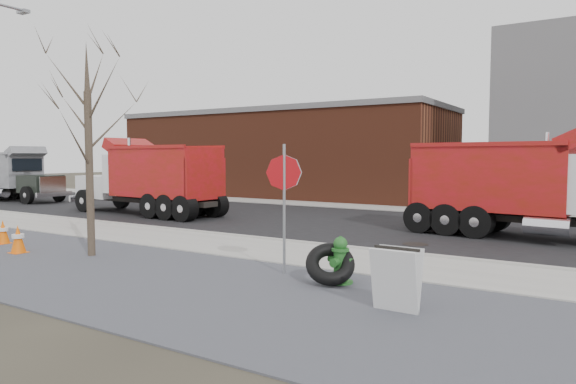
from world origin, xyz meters
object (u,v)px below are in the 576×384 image
Objects in this scene: dump_truck_red_a at (526,185)px; dump_truck_red_b at (151,176)px; stop_sign at (284,186)px; dump_truck_grey at (13,174)px; sandwich_board at (396,279)px; truck_tire at (330,264)px; fire_hydrant at (340,262)px.

dump_truck_red_a is 1.05× the size of dump_truck_red_b.
stop_sign is 0.42× the size of dump_truck_grey.
stop_sign is 3.38m from sandwich_board.
sandwich_board is 9.05m from dump_truck_red_a.
dump_truck_grey reaches higher than truck_tire.
stop_sign is 8.50m from dump_truck_red_a.
dump_truck_red_a is at bearing 73.50° from truck_tire.
dump_truck_red_a is at bearing -171.52° from dump_truck_red_b.
sandwich_board is at bearing -30.45° from fire_hydrant.
dump_truck_red_a is 14.17m from dump_truck_red_b.
dump_truck_red_b is at bearing 158.54° from fire_hydrant.
dump_truck_red_a is (2.36, 7.97, 1.19)m from truck_tire.
dump_truck_red_a reaches higher than dump_truck_grey.
dump_truck_red_a is at bearing 80.57° from fire_hydrant.
stop_sign is (-1.32, 0.08, 1.42)m from fire_hydrant.
fire_hydrant is 0.34× the size of stop_sign.
fire_hydrant is 0.12× the size of dump_truck_red_a.
truck_tire is at bearing -99.78° from dump_truck_red_a.
dump_truck_grey is (-23.33, 7.31, 1.08)m from truck_tire.
dump_truck_grey is at bearing 139.57° from stop_sign.
stop_sign is at bearing -177.09° from fire_hydrant.
dump_truck_red_b is at bearing -4.00° from dump_truck_grey.
dump_truck_red_b is 1.17× the size of dump_truck_grey.
truck_tire is 24.47m from dump_truck_grey.
truck_tire is 1.88m from stop_sign.
sandwich_board reaches higher than fire_hydrant.
dump_truck_red_a reaches higher than fire_hydrant.
sandwich_board is at bearing -87.70° from dump_truck_red_a.
dump_truck_red_b is (-11.85, 6.31, 1.19)m from fire_hydrant.
truck_tire is 13.45m from dump_truck_red_b.
sandwich_board is 26.36m from dump_truck_grey.
dump_truck_red_a reaches higher than stop_sign.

